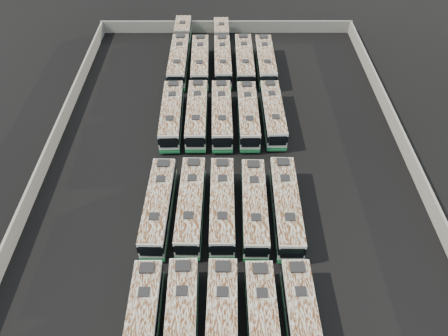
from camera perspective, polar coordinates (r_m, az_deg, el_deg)
ground at (r=53.36m, az=0.56°, el=-0.37°), size 140.00×140.00×0.00m
perimeter_wall at (r=52.60m, az=0.56°, el=0.49°), size 45.20×73.20×2.20m
bus_front_far_left at (r=39.98m, az=-10.65°, el=-19.97°), size 2.65×12.12×3.41m
bus_front_left at (r=39.47m, az=-5.60°, el=-20.22°), size 2.90×12.55×3.52m
bus_front_center at (r=39.23m, az=-0.30°, el=-20.46°), size 2.90×12.67×3.56m
bus_front_right at (r=39.49m, az=5.15°, el=-20.30°), size 2.70×12.12×3.41m
bus_front_far_right at (r=39.96m, az=10.28°, el=-19.92°), size 2.68×12.16×3.42m
bus_midfront_far_left at (r=47.57m, az=-8.51°, el=-4.95°), size 2.86×12.30×3.45m
bus_midfront_left at (r=47.27m, az=-4.34°, el=-4.86°), size 2.81×12.33×3.46m
bus_midfront_center at (r=47.13m, az=-0.24°, el=-4.91°), size 2.60×12.22×3.44m
bus_midfront_right at (r=47.09m, az=3.98°, el=-5.10°), size 2.77×12.24×3.44m
bus_midfront_far_right at (r=47.43m, az=8.09°, el=-4.97°), size 2.82×12.66×3.56m
bus_midback_far_left at (r=59.44m, az=-6.84°, el=6.91°), size 2.91×12.48×3.50m
bus_midback_left at (r=59.23m, az=-3.55°, el=7.02°), size 2.69×12.49×3.52m
bus_midback_center at (r=59.07m, az=-0.30°, el=7.00°), size 2.82×12.50×3.51m
bus_midback_right at (r=59.14m, az=3.16°, el=6.94°), size 2.67×12.25×3.45m
bus_midback_far_right at (r=59.66m, az=6.39°, el=7.07°), size 2.75×12.22×3.43m
bus_back_far_left at (r=74.01m, az=-5.73°, el=15.03°), size 2.69×19.61×3.56m
bus_back_left at (r=70.73m, az=-3.14°, el=13.70°), size 2.87×12.50×3.51m
bus_back_center at (r=73.69m, az=-0.23°, el=15.05°), size 2.98×18.86×3.41m
bus_back_right at (r=70.85m, az=2.67°, el=13.80°), size 2.73×12.57×3.54m
bus_back_far_right at (r=71.12m, az=5.43°, el=13.73°), size 2.66×12.29×3.46m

